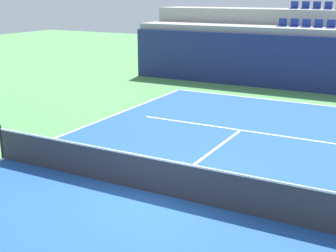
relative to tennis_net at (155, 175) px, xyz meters
name	(u,v)px	position (x,y,z in m)	size (l,w,h in m)	color
ground_plane	(156,194)	(0.00, 0.00, -0.51)	(80.00, 80.00, 0.00)	#4C8C4C
court_surface	(156,193)	(0.00, 0.00, -0.50)	(11.00, 24.00, 0.01)	#1E4C99
baseline_far	(280,101)	(0.00, 11.95, -0.50)	(11.00, 0.10, 0.00)	white
sideline_left	(4,158)	(-5.45, 0.00, -0.50)	(0.10, 24.00, 0.00)	white
service_line_far	(241,130)	(0.00, 6.40, -0.50)	(8.26, 0.10, 0.00)	white
centre_service_line	(206,156)	(0.00, 3.20, -0.50)	(0.10, 6.40, 0.00)	white
back_wall	(297,64)	(0.00, 14.72, 0.92)	(19.28, 0.30, 2.85)	navy
stands_tier_lower	(303,57)	(0.00, 16.07, 1.08)	(19.28, 2.40, 3.18)	#9E9E99
stands_tier_upper	(313,45)	(0.00, 18.47, 1.52)	(19.28, 2.40, 4.05)	#9E9E99
seating_row_lower	(306,25)	(0.00, 16.17, 2.80)	(2.99, 0.44, 0.44)	navy
seating_row_upper	(316,7)	(0.00, 18.57, 3.67)	(2.99, 0.44, 0.44)	navy
tennis_net	(155,175)	(0.00, 0.00, 0.00)	(11.08, 0.08, 1.07)	black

